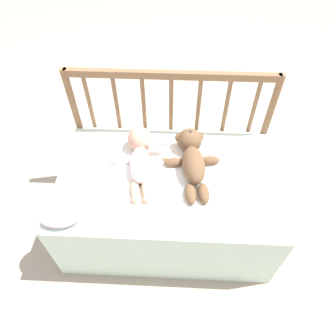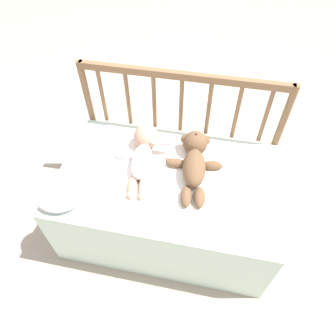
% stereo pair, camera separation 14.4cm
% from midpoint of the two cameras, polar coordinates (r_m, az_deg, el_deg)
% --- Properties ---
extents(ground_plane, '(12.00, 12.00, 0.00)m').
position_cam_midpoint_polar(ground_plane, '(1.83, 2.20, -10.46)').
color(ground_plane, tan).
extents(crib_mattress, '(1.09, 0.68, 0.43)m').
position_cam_midpoint_polar(crib_mattress, '(1.65, 2.42, -6.70)').
color(crib_mattress, silver).
rests_on(crib_mattress, ground_plane).
extents(crib_rail, '(1.09, 0.04, 0.80)m').
position_cam_midpoint_polar(crib_rail, '(1.64, 5.00, 10.36)').
color(crib_rail, brown).
rests_on(crib_rail, ground_plane).
extents(blanket, '(0.80, 0.55, 0.01)m').
position_cam_midpoint_polar(blanket, '(1.50, 2.42, -0.70)').
color(blanket, white).
rests_on(blanket, crib_mattress).
extents(teddy_bear, '(0.29, 0.44, 0.13)m').
position_cam_midpoint_polar(teddy_bear, '(1.49, 7.82, 1.31)').
color(teddy_bear, brown).
rests_on(teddy_bear, crib_mattress).
extents(baby, '(0.31, 0.43, 0.13)m').
position_cam_midpoint_polar(baby, '(1.52, -2.02, 2.89)').
color(baby, white).
rests_on(baby, crib_mattress).
extents(small_pillow, '(0.21, 0.16, 0.06)m').
position_cam_midpoint_polar(small_pillow, '(1.43, -17.60, -5.54)').
color(small_pillow, silver).
rests_on(small_pillow, crib_mattress).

